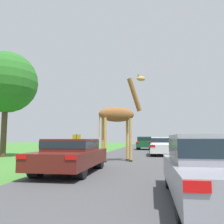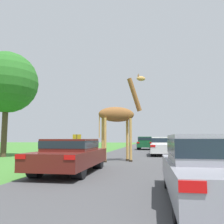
% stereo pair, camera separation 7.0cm
% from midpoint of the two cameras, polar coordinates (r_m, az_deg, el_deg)
% --- Properties ---
extents(road, '(7.94, 120.00, 0.00)m').
position_cam_midpoint_polar(road, '(29.83, 9.19, -8.86)').
color(road, '#424244').
rests_on(road, ground).
extents(giraffe_near_road, '(2.88, 1.60, 5.30)m').
position_cam_midpoint_polar(giraffe_near_road, '(14.00, 1.75, -0.86)').
color(giraffe_near_road, tan).
rests_on(giraffe_near_road, ground).
extents(car_lead_maroon, '(1.82, 4.55, 1.39)m').
position_cam_midpoint_polar(car_lead_maroon, '(5.47, 23.20, -11.98)').
color(car_lead_maroon, gray).
rests_on(car_lead_maroon, ground).
extents(car_queue_right, '(1.88, 4.72, 1.39)m').
position_cam_midpoint_polar(car_queue_right, '(24.62, 12.07, -7.60)').
color(car_queue_right, silver).
rests_on(car_queue_right, ground).
extents(car_queue_left, '(1.84, 4.10, 1.24)m').
position_cam_midpoint_polar(car_queue_left, '(11.21, 22.46, -9.19)').
color(car_queue_left, black).
rests_on(car_queue_left, ground).
extents(car_far_ahead, '(1.99, 4.32, 1.43)m').
position_cam_midpoint_polar(car_far_ahead, '(19.35, 12.32, -7.93)').
color(car_far_ahead, silver).
rests_on(car_far_ahead, ground).
extents(car_verge_right, '(1.82, 4.00, 1.54)m').
position_cam_midpoint_polar(car_verge_right, '(29.44, 8.04, -7.32)').
color(car_verge_right, '#144C28').
rests_on(car_verge_right, ground).
extents(car_rear_follower, '(1.90, 4.67, 1.30)m').
position_cam_midpoint_polar(car_rear_follower, '(9.53, -9.62, -9.96)').
color(car_rear_follower, '#561914').
rests_on(car_rear_follower, ground).
extents(tree_centre_back, '(4.56, 4.56, 7.78)m').
position_cam_midpoint_polar(tree_centre_back, '(19.46, -23.89, 6.49)').
color(tree_centre_back, '#4C3828').
rests_on(tree_centre_back, ground).
extents(sign_post, '(0.70, 0.08, 1.65)m').
position_cam_midpoint_polar(sign_post, '(19.59, -8.36, -6.81)').
color(sign_post, '#4C3823').
rests_on(sign_post, ground).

